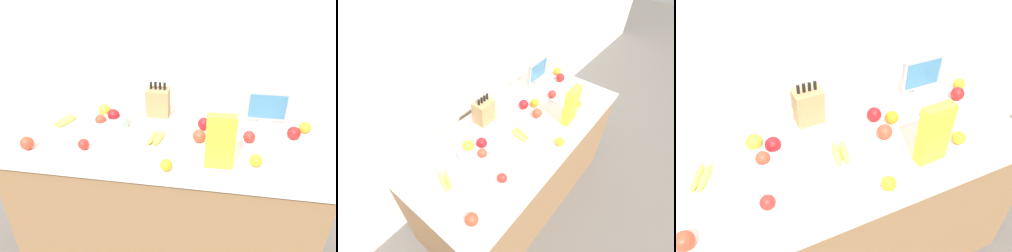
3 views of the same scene
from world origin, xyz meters
TOP-DOWN VIEW (x-y plane):
  - ground_plane at (0.00, 0.00)m, footprint 14.00×14.00m
  - wall_back at (0.00, 0.65)m, footprint 9.00×0.06m
  - counter at (0.00, 0.00)m, footprint 1.91×0.86m
  - knife_block at (-0.10, 0.28)m, footprint 0.16×0.12m
  - small_monitor at (0.64, 0.27)m, footprint 0.28×0.03m
  - cereal_box at (0.34, -0.25)m, footprint 0.16×0.07m
  - fruit_bowl at (-0.40, 0.07)m, footprint 0.27×0.27m
  - banana_bunch_left at (-0.05, -0.05)m, footprint 0.11×0.18m
  - banana_bunch_right at (-0.70, 0.07)m, footprint 0.14×0.19m
  - apple_by_knife_block at (-0.46, -0.21)m, footprint 0.07×0.07m
  - apple_leftmost at (0.23, 0.13)m, footprint 0.08×0.08m
  - apple_front at (-0.79, -0.26)m, footprint 0.08×0.08m
  - apple_rightmost at (0.52, 0.02)m, footprint 0.07×0.07m
  - apple_rear at (0.21, -0.02)m, footprint 0.08×0.08m
  - apple_middle at (0.79, 0.10)m, footprint 0.08×0.08m
  - orange_front_right at (0.54, -0.22)m, footprint 0.07×0.07m
  - orange_back_center at (0.88, 0.19)m, footprint 0.07×0.07m
  - orange_mid_right at (0.06, -0.33)m, footprint 0.07×0.07m
  - orange_front_left at (0.31, 0.07)m, footprint 0.08×0.08m

SIDE VIEW (x-z plane):
  - ground_plane at x=0.00m, z-range 0.00..0.00m
  - counter at x=0.00m, z-range 0.00..0.94m
  - banana_bunch_right at x=-0.70m, z-range 0.94..0.97m
  - banana_bunch_left at x=-0.05m, z-range 0.94..0.98m
  - apple_by_knife_block at x=-0.46m, z-range 0.94..1.01m
  - orange_mid_right at x=0.06m, z-range 0.94..1.01m
  - orange_front_right at x=0.54m, z-range 0.94..1.01m
  - apple_rightmost at x=0.52m, z-range 0.94..1.01m
  - orange_back_center at x=0.88m, z-range 0.94..1.01m
  - orange_front_left at x=0.31m, z-range 0.94..1.01m
  - apple_front at x=-0.79m, z-range 0.94..1.02m
  - apple_rear at x=0.21m, z-range 0.94..1.02m
  - apple_middle at x=0.79m, z-range 0.94..1.02m
  - apple_leftmost at x=0.23m, z-range 0.94..1.02m
  - fruit_bowl at x=-0.40m, z-range 0.92..1.05m
  - knife_block at x=-0.10m, z-range 0.90..1.18m
  - small_monitor at x=0.64m, z-range 0.95..1.18m
  - cereal_box at x=0.34m, z-range 0.95..1.27m
  - wall_back at x=0.00m, z-range 0.00..2.60m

